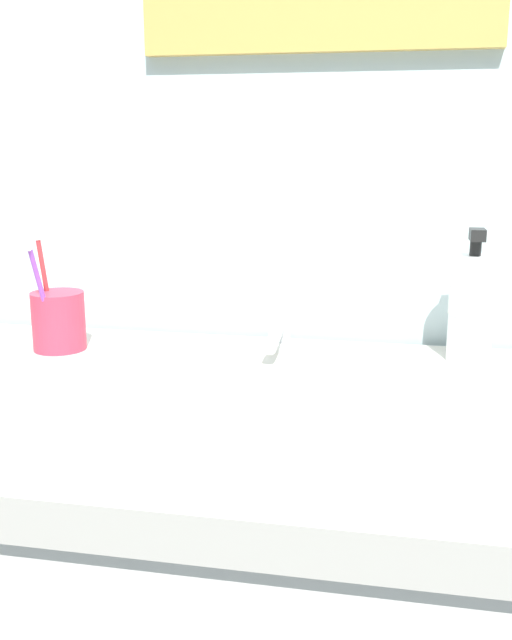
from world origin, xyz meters
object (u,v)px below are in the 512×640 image
object	(u,v)px
faucet	(280,323)
toothbrush_cup	(59,321)
toothbrush_purple	(40,285)
soap_dispenser	(472,305)
toothbrush_red	(44,276)

from	to	relation	value
faucet	toothbrush_cup	size ratio (longest dim) A/B	1.72
faucet	toothbrush_purple	xyz separation A→B (m)	(-0.33, -0.09, 0.06)
toothbrush_purple	soap_dispenser	bearing A→B (deg)	9.25
faucet	soap_dispenser	distance (m)	0.27
toothbrush_purple	toothbrush_red	bearing A→B (deg)	110.05
toothbrush_red	toothbrush_purple	size ratio (longest dim) A/B	1.02
toothbrush_red	toothbrush_purple	bearing A→B (deg)	-69.95
faucet	soap_dispenser	size ratio (longest dim) A/B	0.79
toothbrush_red	toothbrush_cup	bearing A→B (deg)	-19.76
toothbrush_purple	faucet	bearing A→B (deg)	16.14
faucet	toothbrush_purple	size ratio (longest dim) A/B	0.84
soap_dispenser	toothbrush_cup	bearing A→B (deg)	-174.68
toothbrush_red	toothbrush_purple	xyz separation A→B (m)	(0.02, -0.05, -0.00)
toothbrush_red	toothbrush_purple	distance (m)	0.05
faucet	toothbrush_cup	world-z (taller)	faucet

